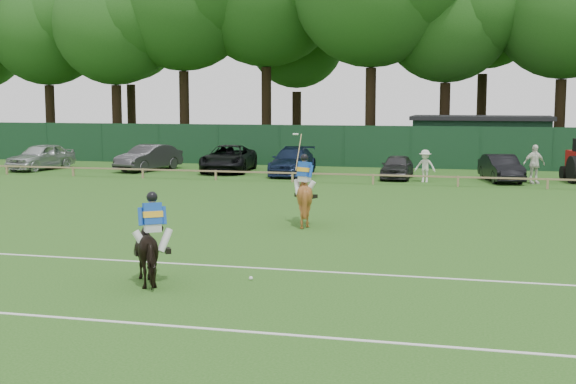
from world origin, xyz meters
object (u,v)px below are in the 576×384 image
(sedan_silver, at_px, (41,157))
(spectator_mid, at_px, (534,164))
(horse_chestnut, at_px, (304,197))
(spectator_left, at_px, (425,166))
(sedan_navy, at_px, (293,162))
(utility_shed, at_px, (481,140))
(suv_black, at_px, (229,159))
(estate_black, at_px, (501,168))
(polo_ball, at_px, (251,278))
(hatch_grey, at_px, (397,167))
(sedan_grey, at_px, (149,158))
(horse_dark, at_px, (153,251))

(sedan_silver, relative_size, spectator_mid, 2.35)
(spectator_mid, bearing_deg, sedan_silver, 154.18)
(horse_chestnut, relative_size, spectator_left, 1.12)
(sedan_navy, bearing_deg, utility_shed, 37.14)
(suv_black, relative_size, estate_black, 1.33)
(horse_chestnut, xyz_separation_m, sedan_silver, (-19.08, 15.23, -0.13))
(polo_ball, bearing_deg, sedan_navy, 101.34)
(spectator_left, bearing_deg, hatch_grey, 146.43)
(suv_black, distance_m, polo_ball, 26.00)
(sedan_silver, xyz_separation_m, sedan_grey, (6.25, 1.04, -0.03))
(sedan_grey, height_order, estate_black, sedan_grey)
(suv_black, bearing_deg, utility_shed, 22.93)
(sedan_navy, xyz_separation_m, hatch_grey, (5.67, -0.60, -0.10))
(estate_black, height_order, utility_shed, utility_shed)
(polo_ball, bearing_deg, horse_dark, -158.52)
(utility_shed, bearing_deg, horse_chestnut, -103.00)
(hatch_grey, xyz_separation_m, polo_ball, (-0.93, -23.06, -0.58))
(suv_black, bearing_deg, spectator_left, -20.09)
(sedan_grey, distance_m, spectator_left, 15.97)
(sedan_grey, bearing_deg, sedan_navy, 11.89)
(estate_black, xyz_separation_m, spectator_left, (-3.66, -1.24, 0.13))
(sedan_grey, relative_size, hatch_grey, 1.22)
(estate_black, distance_m, spectator_mid, 1.68)
(sedan_silver, height_order, estate_black, sedan_silver)
(horse_chestnut, relative_size, utility_shed, 0.21)
(estate_black, bearing_deg, spectator_mid, -37.64)
(sedan_grey, distance_m, suv_black, 4.71)
(horse_dark, distance_m, estate_black, 25.19)
(horse_dark, xyz_separation_m, polo_ball, (2.04, 0.80, -0.70))
(sedan_navy, distance_m, spectator_mid, 12.41)
(suv_black, height_order, sedan_navy, suv_black)
(spectator_left, bearing_deg, horse_chestnut, -95.48)
(hatch_grey, relative_size, polo_ball, 40.59)
(estate_black, bearing_deg, horse_dark, -122.62)
(suv_black, bearing_deg, horse_chestnut, -70.27)
(spectator_left, bearing_deg, sedan_grey, 178.03)
(sedan_silver, xyz_separation_m, suv_black, (10.95, 1.38, -0.02))
(hatch_grey, relative_size, spectator_left, 2.28)
(horse_chestnut, relative_size, estate_black, 0.44)
(horse_dark, xyz_separation_m, spectator_mid, (9.64, 23.17, 0.21))
(suv_black, bearing_deg, sedan_silver, -179.17)
(suv_black, bearing_deg, polo_ball, -76.88)
(horse_chestnut, bearing_deg, spectator_left, -73.35)
(horse_chestnut, relative_size, sedan_grey, 0.40)
(sedan_grey, distance_m, sedan_navy, 8.63)
(sedan_navy, bearing_deg, sedan_grey, 172.69)
(horse_dark, bearing_deg, polo_ball, 167.12)
(horse_dark, distance_m, polo_ball, 2.30)
(sedan_grey, distance_m, polo_ball, 27.62)
(spectator_mid, distance_m, polo_ball, 23.64)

